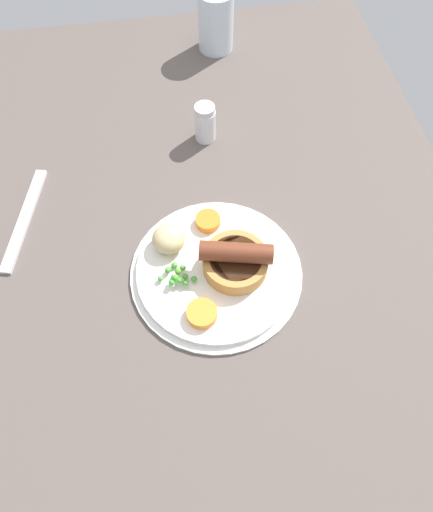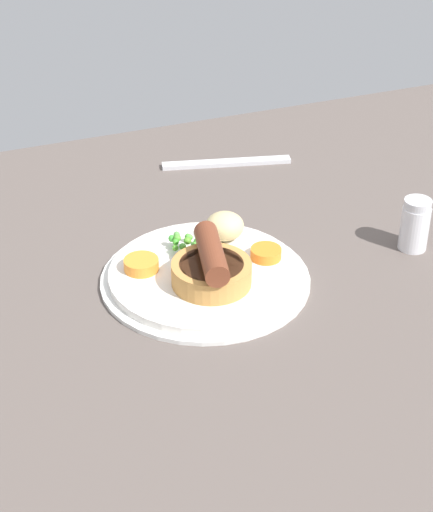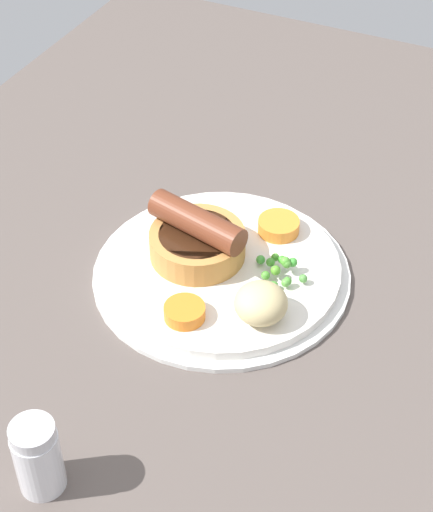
# 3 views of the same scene
# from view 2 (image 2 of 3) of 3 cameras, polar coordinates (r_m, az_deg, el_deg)

# --- Properties ---
(dining_table) EXTENTS (1.10, 0.80, 0.03)m
(dining_table) POSITION_cam_2_polar(r_m,az_deg,el_deg) (0.98, 1.38, -1.32)
(dining_table) COLOR #564C47
(dining_table) RESTS_ON ground
(dinner_plate) EXTENTS (0.23, 0.23, 0.01)m
(dinner_plate) POSITION_cam_2_polar(r_m,az_deg,el_deg) (0.94, -0.75, -1.41)
(dinner_plate) COLOR silver
(dinner_plate) RESTS_ON dining_table
(sausage_pudding) EXTENTS (0.09, 0.10, 0.05)m
(sausage_pudding) POSITION_cam_2_polar(r_m,az_deg,el_deg) (0.91, -0.34, -0.82)
(sausage_pudding) COLOR #BC8442
(sausage_pudding) RESTS_ON dinner_plate
(pea_pile) EXTENTS (0.04, 0.05, 0.02)m
(pea_pile) POSITION_cam_2_polar(r_m,az_deg,el_deg) (0.98, -2.26, 0.98)
(pea_pile) COLOR green
(pea_pile) RESTS_ON dinner_plate
(potato_chunk_0) EXTENTS (0.05, 0.05, 0.03)m
(potato_chunk_0) POSITION_cam_2_polar(r_m,az_deg,el_deg) (0.99, 0.59, 2.02)
(potato_chunk_0) COLOR #CCB77F
(potato_chunk_0) RESTS_ON dinner_plate
(carrot_slice_0) EXTENTS (0.04, 0.04, 0.01)m
(carrot_slice_0) POSITION_cam_2_polar(r_m,az_deg,el_deg) (0.96, 3.32, 0.18)
(carrot_slice_0) COLOR orange
(carrot_slice_0) RESTS_ON dinner_plate
(carrot_slice_1) EXTENTS (0.05, 0.05, 0.01)m
(carrot_slice_1) POSITION_cam_2_polar(r_m,az_deg,el_deg) (0.94, -5.04, -0.56)
(carrot_slice_1) COLOR orange
(carrot_slice_1) RESTS_ON dinner_plate
(fork) EXTENTS (0.18, 0.06, 0.01)m
(fork) POSITION_cam_2_polar(r_m,az_deg,el_deg) (1.20, 0.67, 6.23)
(fork) COLOR silver
(fork) RESTS_ON dining_table
(salt_shaker) EXTENTS (0.03, 0.03, 0.06)m
(salt_shaker) POSITION_cam_2_polar(r_m,az_deg,el_deg) (1.02, 13.09, 2.05)
(salt_shaker) COLOR silver
(salt_shaker) RESTS_ON dining_table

